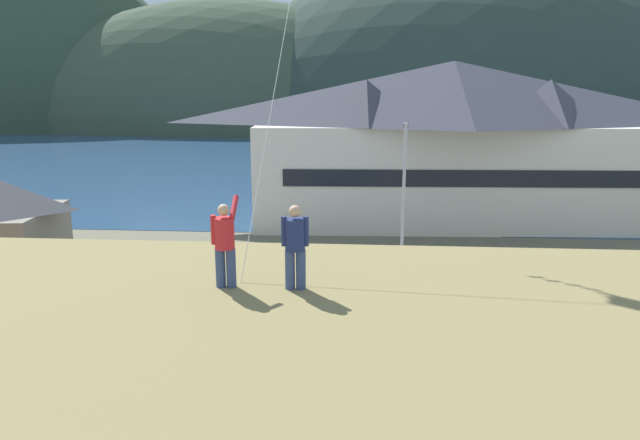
% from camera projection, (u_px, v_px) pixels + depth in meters
% --- Properties ---
extents(ground_plane, '(600.00, 600.00, 0.00)m').
position_uv_depth(ground_plane, '(296.00, 361.00, 20.52)').
color(ground_plane, '#66604C').
extents(parking_lot_pad, '(40.00, 20.00, 0.10)m').
position_uv_depth(parking_lot_pad, '(309.00, 307.00, 25.36)').
color(parking_lot_pad, gray).
rests_on(parking_lot_pad, ground).
extents(bay_water, '(360.00, 84.00, 0.03)m').
position_uv_depth(bay_water, '(345.00, 157.00, 78.74)').
color(bay_water, navy).
rests_on(bay_water, ground).
extents(far_hill_east_peak, '(98.35, 44.21, 55.29)m').
position_uv_depth(far_hill_east_peak, '(226.00, 129.00, 127.93)').
color(far_hill_east_peak, '#3D4C38').
rests_on(far_hill_east_peak, ground).
extents(far_hill_center_saddle, '(111.36, 75.61, 75.31)m').
position_uv_depth(far_hill_center_saddle, '(457.00, 128.00, 132.14)').
color(far_hill_center_saddle, '#2D3D33').
rests_on(far_hill_center_saddle, ground).
extents(harbor_lodge, '(29.19, 11.64, 11.29)m').
position_uv_depth(harbor_lodge, '(451.00, 138.00, 40.41)').
color(harbor_lodge, beige).
rests_on(harbor_lodge, ground).
extents(wharf_dock, '(3.20, 12.50, 0.70)m').
position_uv_depth(wharf_dock, '(355.00, 186.00, 53.92)').
color(wharf_dock, '#70604C').
rests_on(wharf_dock, ground).
extents(moored_boat_wharfside, '(2.35, 6.65, 2.16)m').
position_uv_depth(moored_boat_wharfside, '(320.00, 179.00, 55.53)').
color(moored_boat_wharfside, silver).
rests_on(moored_boat_wharfside, ground).
extents(parked_car_front_row_silver, '(4.31, 2.27, 1.82)m').
position_uv_depth(parked_car_front_row_silver, '(322.00, 273.00, 26.75)').
color(parked_car_front_row_silver, navy).
rests_on(parked_car_front_row_silver, parking_lot_pad).
extents(parked_car_corner_spot, '(4.33, 2.31, 1.82)m').
position_uv_depth(parked_car_corner_spot, '(357.00, 320.00, 21.43)').
color(parked_car_corner_spot, '#236633').
rests_on(parked_car_corner_spot, parking_lot_pad).
extents(parked_car_front_row_red, '(4.32, 2.30, 1.82)m').
position_uv_depth(parked_car_front_row_red, '(143.00, 271.00, 27.08)').
color(parked_car_front_row_red, '#236633').
rests_on(parked_car_front_row_red, parking_lot_pad).
extents(parked_car_mid_row_center, '(4.25, 2.15, 1.82)m').
position_uv_depth(parked_car_mid_row_center, '(71.00, 328.00, 20.77)').
color(parked_car_mid_row_center, red).
rests_on(parked_car_mid_row_center, parking_lot_pad).
extents(parked_car_back_row_right, '(4.27, 2.18, 1.82)m').
position_uv_depth(parked_car_back_row_right, '(604.00, 348.00, 19.20)').
color(parked_car_back_row_right, '#B28923').
rests_on(parked_car_back_row_right, parking_lot_pad).
extents(parking_light_pole, '(0.24, 0.78, 7.70)m').
position_uv_depth(parking_light_pole, '(404.00, 188.00, 29.41)').
color(parking_light_pole, '#ADADB2').
rests_on(parking_light_pole, parking_lot_pad).
extents(person_kite_flyer, '(0.51, 0.66, 1.86)m').
position_uv_depth(person_kite_flyer, '(225.00, 242.00, 11.56)').
color(person_kite_flyer, '#384770').
rests_on(person_kite_flyer, grassy_hill_foreground).
extents(person_companion, '(0.55, 0.40, 1.74)m').
position_uv_depth(person_companion, '(295.00, 245.00, 11.44)').
color(person_companion, '#384770').
rests_on(person_companion, grassy_hill_foreground).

